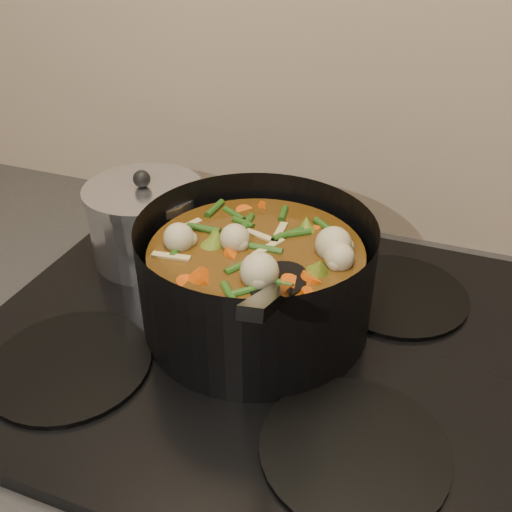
% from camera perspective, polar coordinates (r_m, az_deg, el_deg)
% --- Properties ---
extents(stovetop, '(0.62, 0.54, 0.03)m').
position_cam_1_polar(stovetop, '(0.70, -0.93, -7.78)').
color(stovetop, black).
rests_on(stovetop, counter).
extents(stockpot, '(0.28, 0.36, 0.20)m').
position_cam_1_polar(stockpot, '(0.67, 0.01, -2.23)').
color(stockpot, black).
rests_on(stockpot, stovetop).
extents(saucepan, '(0.16, 0.16, 0.13)m').
position_cam_1_polar(saucepan, '(0.81, -10.86, 3.36)').
color(saucepan, silver).
rests_on(saucepan, stovetop).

